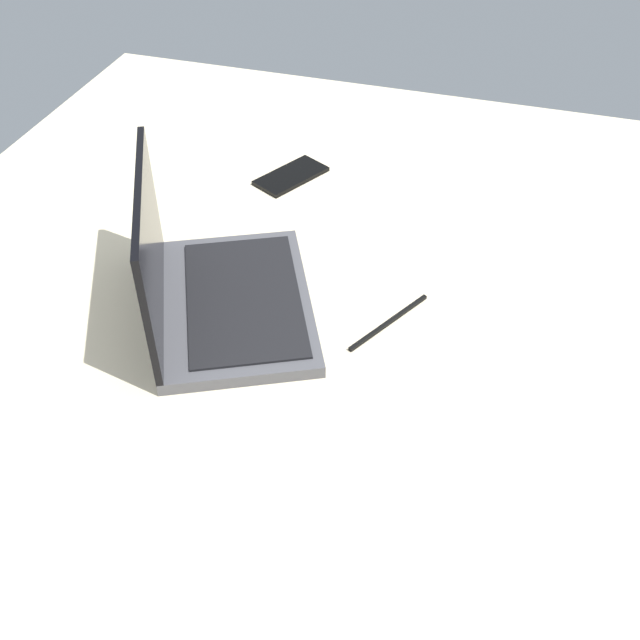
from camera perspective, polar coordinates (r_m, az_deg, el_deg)
The scene contains 4 objects.
bed_mattress at distance 115.89cm, azimuth -3.95°, elevation -5.60°, with size 180.00×140.00×18.00cm, color beige.
laptop at distance 114.00cm, azimuth -8.12°, elevation 2.33°, with size 39.71×35.04×23.00cm.
cell_phone at distance 146.95cm, azimuth -2.19°, elevation 10.77°, with size 6.80×14.00×0.80cm, color black.
charger_cable at distance 113.85cm, azimuth 5.21°, elevation -0.17°, with size 17.00×0.60×0.60cm, color black.
Camera 1 is at (-72.42, -30.42, 94.21)cm, focal length 42.55 mm.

